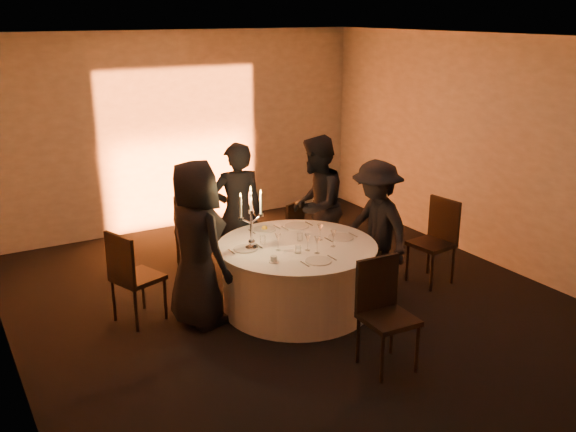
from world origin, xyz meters
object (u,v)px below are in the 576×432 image
chair_right (437,236)px  chair_back_right (289,228)px  chair_back_left (193,227)px  guest_right (376,227)px  chair_left (131,272)px  guest_back_right (316,206)px  chair_front (383,307)px  guest_left (197,244)px  banquet_table (297,276)px  coffee_cup (274,259)px  candelabra (251,227)px  guest_back_left (237,213)px

chair_right → chair_back_right: bearing=-146.0°
chair_back_left → guest_right: size_ratio=0.65×
chair_left → guest_back_right: 2.53m
chair_right → guest_right: bearing=-108.2°
chair_left → chair_front: size_ratio=0.99×
chair_back_left → chair_front: bearing=120.4°
chair_back_right → chair_left: bearing=-8.3°
chair_right → guest_left: size_ratio=0.58×
banquet_table → chair_front: 1.48m
banquet_table → chair_back_right: bearing=63.3°
chair_front → guest_left: bearing=127.8°
chair_front → coffee_cup: bearing=118.3°
guest_back_right → candelabra: (-1.26, -0.66, 0.12)m
guest_back_right → chair_left: bearing=-38.2°
guest_right → chair_back_left: bearing=-137.6°
guest_left → guest_back_left: bearing=-57.4°
chair_back_right → chair_front: 2.78m
guest_back_left → candelabra: (-0.28, -0.93, 0.13)m
chair_front → chair_left: bearing=134.4°
chair_right → candelabra: 2.46m
chair_back_left → chair_right: chair_right is taller
banquet_table → chair_right: chair_right is taller
chair_back_right → banquet_table: bearing=38.9°
banquet_table → guest_back_left: size_ratio=1.02×
chair_left → chair_back_right: size_ratio=1.21×
chair_back_right → coffee_cup: chair_back_right is taller
guest_right → coffee_cup: guest_right is taller
guest_back_right → chair_back_left: bearing=-75.4°
guest_right → chair_left: bearing=-104.5°
chair_back_right → guest_left: guest_left is taller
chair_front → coffee_cup: size_ratio=9.64×
chair_back_right → guest_back_left: bearing=-12.1°
guest_left → guest_right: (2.18, -0.26, -0.10)m
guest_back_left → candelabra: bearing=84.8°
chair_left → candelabra: 1.38m
chair_front → coffee_cup: chair_front is taller
banquet_table → coffee_cup: size_ratio=16.36×
banquet_table → chair_front: chair_front is taller
chair_right → banquet_table: bearing=-103.1°
chair_front → guest_back_right: (0.68, 2.26, 0.30)m
chair_back_left → guest_back_left: size_ratio=0.59×
banquet_table → chair_right: size_ratio=1.70×
guest_left → guest_back_right: guest_left is taller
chair_back_right → chair_front: bearing=54.0°
chair_back_left → guest_right: 2.38m
chair_right → coffee_cup: bearing=-94.2°
chair_left → guest_right: bearing=-122.1°
candelabra → guest_back_left: bearing=73.3°
guest_back_right → candelabra: guest_back_right is taller
banquet_table → chair_left: 1.84m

